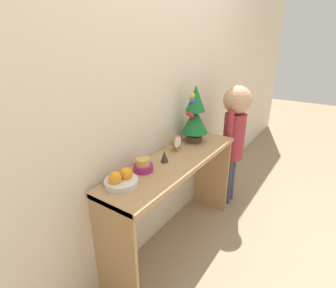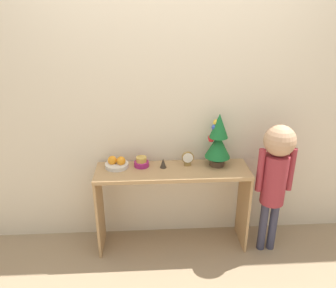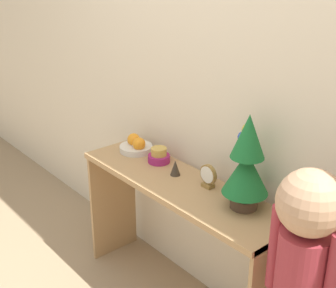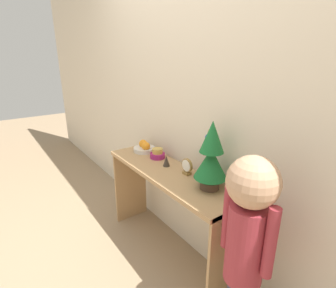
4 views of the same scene
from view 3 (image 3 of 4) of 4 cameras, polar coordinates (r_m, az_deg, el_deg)
name	(u,v)px [view 3 (image 3 of 4)]	position (r m, az deg, el deg)	size (l,w,h in m)	color
back_wall	(214,74)	(2.31, 5.61, 8.47)	(7.00, 0.05, 2.50)	beige
console_table	(179,210)	(2.43, 1.32, -8.07)	(1.25, 0.35, 0.73)	tan
mini_tree	(246,162)	(2.06, 9.54, -2.16)	(0.21, 0.21, 0.45)	#4C3828
fruit_bowl	(136,146)	(2.70, -3.90, -0.20)	(0.19, 0.19, 0.09)	silver
singing_bowl	(159,156)	(2.56, -1.11, -1.49)	(0.12, 0.12, 0.08)	#9E2366
desk_clock	(208,176)	(2.29, 4.91, -3.95)	(0.10, 0.04, 0.12)	olive
figurine	(175,168)	(2.41, 0.89, -2.91)	(0.05, 0.05, 0.08)	#382D23
child_figure	(303,262)	(1.82, 16.12, -13.63)	(0.30, 0.24, 1.13)	#38384C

